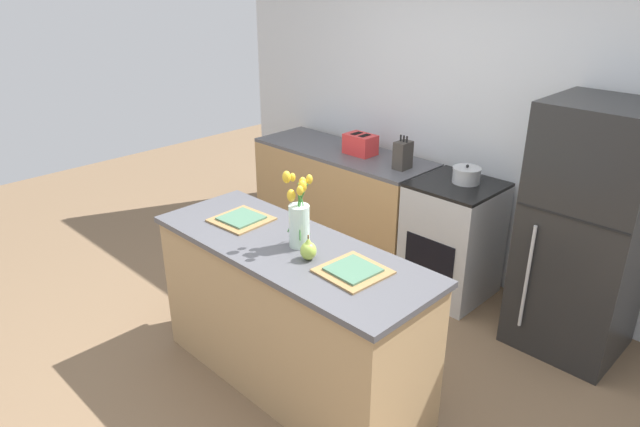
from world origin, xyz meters
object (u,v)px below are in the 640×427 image
(stove_range, at_px, (452,239))
(flower_vase, at_px, (299,218))
(pear_figurine, at_px, (308,250))
(plate_setting_right, at_px, (353,271))
(toaster, at_px, (360,144))
(refrigerator, at_px, (586,232))
(plate_setting_left, at_px, (241,219))
(knife_block, at_px, (403,155))
(cooking_pot, at_px, (466,175))

(stove_range, bearing_deg, flower_vase, -92.17)
(pear_figurine, distance_m, plate_setting_right, 0.28)
(stove_range, relative_size, flower_vase, 2.11)
(plate_setting_right, bearing_deg, toaster, 130.02)
(refrigerator, height_order, plate_setting_right, refrigerator)
(flower_vase, bearing_deg, refrigerator, 57.08)
(plate_setting_left, distance_m, plate_setting_right, 0.93)
(pear_figurine, xyz_separation_m, plate_setting_left, (-0.66, 0.06, -0.05))
(refrigerator, bearing_deg, plate_setting_left, -133.84)
(flower_vase, height_order, knife_block, flower_vase)
(toaster, bearing_deg, plate_setting_left, -75.27)
(stove_range, height_order, plate_setting_left, plate_setting_left)
(refrigerator, distance_m, knife_block, 1.46)
(flower_vase, xyz_separation_m, toaster, (-0.93, 1.59, -0.11))
(stove_range, distance_m, toaster, 1.13)
(plate_setting_left, xyz_separation_m, cooking_pot, (0.59, 1.63, 0.02))
(stove_range, height_order, cooking_pot, cooking_pot)
(pear_figurine, relative_size, plate_setting_left, 0.43)
(stove_range, bearing_deg, toaster, 178.13)
(plate_setting_left, relative_size, toaster, 1.20)
(stove_range, bearing_deg, cooking_pot, 61.35)
(refrigerator, xyz_separation_m, flower_vase, (-1.01, -1.56, 0.28))
(cooking_pot, relative_size, knife_block, 0.77)
(stove_range, height_order, plate_setting_right, plate_setting_right)
(pear_figurine, bearing_deg, toaster, 122.97)
(flower_vase, height_order, cooking_pot, flower_vase)
(plate_setting_left, relative_size, cooking_pot, 1.60)
(knife_block, bearing_deg, cooking_pot, 8.43)
(flower_vase, distance_m, plate_setting_right, 0.45)
(knife_block, bearing_deg, refrigerator, 0.91)
(stove_range, xyz_separation_m, knife_block, (-0.50, -0.02, 0.57))
(cooking_pot, bearing_deg, refrigerator, -3.45)
(stove_range, height_order, pear_figurine, pear_figurine)
(stove_range, bearing_deg, pear_figurine, -86.63)
(stove_range, xyz_separation_m, flower_vase, (-0.06, -1.56, 0.65))
(plate_setting_left, bearing_deg, refrigerator, 46.16)
(plate_setting_left, xyz_separation_m, knife_block, (0.07, 1.55, 0.08))
(refrigerator, height_order, pear_figurine, refrigerator)
(toaster, height_order, knife_block, knife_block)
(flower_vase, distance_m, plate_setting_left, 0.53)
(refrigerator, relative_size, plate_setting_left, 5.00)
(cooking_pot, bearing_deg, plate_setting_right, -78.47)
(flower_vase, height_order, plate_setting_left, flower_vase)
(flower_vase, xyz_separation_m, cooking_pot, (0.09, 1.61, -0.13))
(cooking_pot, height_order, knife_block, knife_block)
(plate_setting_left, xyz_separation_m, toaster, (-0.42, 1.61, 0.05))
(toaster, distance_m, cooking_pot, 1.02)
(plate_setting_right, bearing_deg, refrigerator, 69.59)
(stove_range, bearing_deg, refrigerator, 0.04)
(stove_range, relative_size, refrigerator, 0.55)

